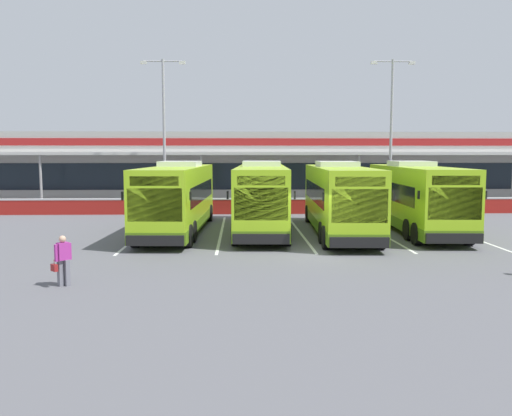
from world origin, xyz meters
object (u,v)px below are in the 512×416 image
object	(u,v)px
pedestrian_with_handbag	(63,259)
lamp_post_centre	(391,125)
coach_bus_left_centre	(262,198)
coach_bus_centre	(339,200)
coach_bus_right_centre	(415,198)
lamp_post_west	(164,125)
coach_bus_leftmost	(178,199)

from	to	relation	value
pedestrian_with_handbag	lamp_post_centre	xyz separation A→B (m)	(16.81, 22.22, 5.43)
coach_bus_left_centre	coach_bus_centre	size ratio (longest dim) A/B	1.00
pedestrian_with_handbag	lamp_post_centre	distance (m)	28.38
pedestrian_with_handbag	coach_bus_centre	bearing A→B (deg)	44.84
coach_bus_right_centre	lamp_post_west	size ratio (longest dim) A/B	1.11
lamp_post_centre	coach_bus_left_centre	bearing A→B (deg)	-133.74
coach_bus_left_centre	lamp_post_centre	world-z (taller)	lamp_post_centre
coach_bus_leftmost	coach_bus_right_centre	xyz separation A→B (m)	(12.82, 0.17, 0.00)
coach_bus_leftmost	coach_bus_centre	world-z (taller)	same
lamp_post_west	coach_bus_centre	bearing A→B (deg)	-47.98
coach_bus_left_centre	lamp_post_centre	size ratio (longest dim) A/B	1.11
coach_bus_centre	pedestrian_with_handbag	size ratio (longest dim) A/B	7.56
pedestrian_with_handbag	lamp_post_centre	world-z (taller)	lamp_post_centre
lamp_post_west	coach_bus_right_centre	bearing A→B (deg)	-36.15
coach_bus_left_centre	coach_bus_centre	world-z (taller)	same
coach_bus_left_centre	coach_bus_right_centre	distance (m)	8.34
coach_bus_centre	pedestrian_with_handbag	xyz separation A→B (m)	(-10.83, -10.77, -0.93)
coach_bus_left_centre	lamp_post_west	distance (m)	13.55
pedestrian_with_handbag	lamp_post_west	xyz separation A→B (m)	(0.11, 22.66, 5.43)
coach_bus_right_centre	lamp_post_centre	bearing A→B (deg)	81.12
coach_bus_left_centre	coach_bus_centre	bearing A→B (deg)	-14.10
coach_bus_left_centre	lamp_post_west	bearing A→B (deg)	121.62
coach_bus_right_centre	coach_bus_left_centre	bearing A→B (deg)	179.25
coach_bus_leftmost	pedestrian_with_handbag	size ratio (longest dim) A/B	7.56
coach_bus_leftmost	lamp_post_west	world-z (taller)	lamp_post_west
coach_bus_left_centre	lamp_post_west	size ratio (longest dim) A/B	1.11
pedestrian_with_handbag	lamp_post_centre	size ratio (longest dim) A/B	0.15
coach_bus_left_centre	coach_bus_centre	distance (m)	4.14
coach_bus_leftmost	coach_bus_right_centre	distance (m)	12.82
coach_bus_leftmost	coach_bus_left_centre	xyz separation A→B (m)	(4.48, 0.28, 0.00)
coach_bus_centre	coach_bus_left_centre	bearing A→B (deg)	165.90
coach_bus_leftmost	pedestrian_with_handbag	bearing A→B (deg)	-101.49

